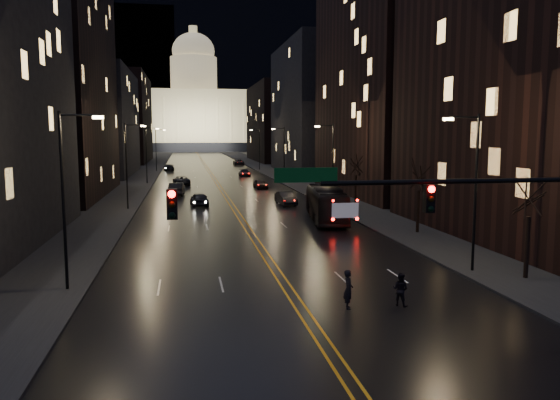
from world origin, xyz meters
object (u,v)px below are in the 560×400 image
pedestrian_b (400,289)px  traffic_signal (490,211)px  oncoming_car_b (177,189)px  pedestrian_a (348,289)px  receding_car_a (286,198)px  bus (326,204)px  oncoming_car_a (199,199)px

pedestrian_b → traffic_signal: bearing=149.8°
oncoming_car_b → pedestrian_a: (8.29, -48.22, 0.08)m
receding_car_a → pedestrian_a: size_ratio=2.51×
bus → pedestrian_b: bearing=-89.3°
traffic_signal → pedestrian_a: 7.55m
receding_car_a → pedestrian_a: (-3.88, -36.37, 0.16)m
traffic_signal → pedestrian_a: traffic_signal is taller
bus → pedestrian_a: (-5.42, -24.64, -0.66)m
oncoming_car_a → pedestrian_b: (8.16, -37.00, 0.02)m
pedestrian_a → pedestrian_b: pedestrian_a is taller
oncoming_car_b → traffic_signal: bearing=106.8°
traffic_signal → oncoming_car_a: 43.27m
traffic_signal → oncoming_car_b: (-12.08, 53.23, -4.28)m
bus → receding_car_a: bearing=105.0°
receding_car_a → traffic_signal: bearing=-94.8°
oncoming_car_b → pedestrian_a: pedestrian_a is taller
pedestrian_a → pedestrian_b: 2.49m
bus → oncoming_car_b: bearing=127.7°
oncoming_car_a → traffic_signal: bearing=98.2°
oncoming_car_a → pedestrian_a: pedestrian_a is taller
oncoming_car_a → pedestrian_a: 37.43m
traffic_signal → pedestrian_b: 6.74m
traffic_signal → pedestrian_a: (-3.79, 5.00, -4.20)m
oncoming_car_a → oncoming_car_b: oncoming_car_b is taller
oncoming_car_b → receding_car_a: 16.99m
pedestrian_a → pedestrian_b: bearing=-79.1°
oncoming_car_a → receding_car_a: oncoming_car_a is taller
receding_car_a → pedestrian_b: pedestrian_b is taller
oncoming_car_b → receding_car_a: bearing=139.8°
traffic_signal → oncoming_car_b: 54.75m
bus → pedestrian_a: bus is taller
traffic_signal → pedestrian_b: traffic_signal is taller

